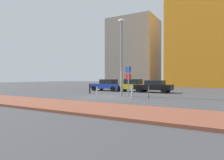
% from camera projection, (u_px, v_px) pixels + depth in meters
% --- Properties ---
extents(ground_plane, '(120.00, 120.00, 0.00)m').
position_uv_depth(ground_plane, '(105.00, 97.00, 17.17)').
color(ground_plane, '#424244').
extents(sidewalk_brick, '(40.00, 3.59, 0.14)m').
position_uv_depth(sidewalk_brick, '(53.00, 104.00, 11.93)').
color(sidewalk_brick, brown).
rests_on(sidewalk_brick, ground).
extents(parked_car_blue, '(4.37, 2.15, 1.49)m').
position_uv_depth(parked_car_blue, '(107.00, 85.00, 25.52)').
color(parked_car_blue, '#1E389E').
rests_on(parked_car_blue, ground).
extents(parked_car_yellow, '(4.11, 2.05, 1.52)m').
position_uv_depth(parked_car_yellow, '(133.00, 85.00, 23.91)').
color(parked_car_yellow, gold).
rests_on(parked_car_yellow, ground).
extents(parked_car_black, '(4.26, 2.05, 1.40)m').
position_uv_depth(parked_car_black, '(154.00, 86.00, 22.55)').
color(parked_car_black, black).
rests_on(parked_car_black, ground).
extents(parking_sign_post, '(0.60, 0.13, 2.75)m').
position_uv_depth(parking_sign_post, '(128.00, 77.00, 17.94)').
color(parking_sign_post, gray).
rests_on(parking_sign_post, ground).
extents(parking_meter, '(0.18, 0.14, 1.29)m').
position_uv_depth(parking_meter, '(149.00, 88.00, 15.81)').
color(parking_meter, '#4C4C51').
rests_on(parking_meter, ground).
extents(street_lamp, '(0.70, 0.36, 7.12)m').
position_uv_depth(street_lamp, '(122.00, 51.00, 17.99)').
color(street_lamp, gray).
rests_on(street_lamp, ground).
extents(traffic_bollard_near, '(0.16, 0.16, 1.05)m').
position_uv_depth(traffic_bollard_near, '(90.00, 89.00, 20.98)').
color(traffic_bollard_near, black).
rests_on(traffic_bollard_near, ground).
extents(traffic_bollard_mid, '(0.17, 0.17, 1.02)m').
position_uv_depth(traffic_bollard_mid, '(132.00, 92.00, 15.87)').
color(traffic_bollard_mid, '#B7B7BC').
rests_on(traffic_bollard_mid, ground).
extents(traffic_bollard_far, '(0.12, 0.12, 0.86)m').
position_uv_depth(traffic_bollard_far, '(97.00, 92.00, 17.14)').
color(traffic_bollard_far, '#B7B7BC').
rests_on(traffic_bollard_far, ground).
extents(building_under_construction, '(12.31, 10.12, 17.41)m').
position_uv_depth(building_under_construction, '(134.00, 52.00, 53.12)').
color(building_under_construction, gray).
rests_on(building_under_construction, ground).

